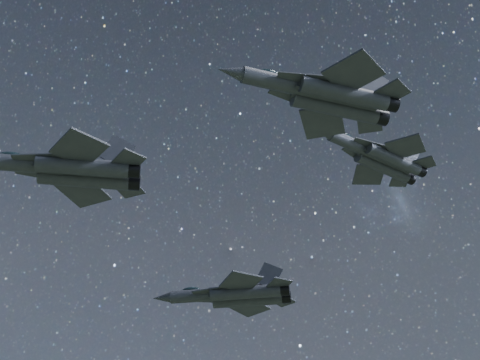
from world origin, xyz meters
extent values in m
cylinder|color=#2C2E37|center=(-25.25, 0.83, 148.96)|extent=(8.52, 2.69, 1.77)
ellipsoid|color=#17262A|center=(-26.60, 0.98, 149.81)|extent=(2.81, 1.48, 0.87)
cube|color=#2C2E37|center=(-19.40, 0.18, 148.90)|extent=(9.42, 2.72, 1.47)
cylinder|color=#2C2E37|center=(-19.08, -1.00, 148.39)|extent=(9.65, 2.81, 1.77)
cylinder|color=#2C2E37|center=(-18.82, 1.26, 148.39)|extent=(9.65, 2.81, 1.77)
cylinder|color=black|center=(-13.90, -1.57, 148.39)|extent=(1.64, 1.78, 1.63)
cylinder|color=black|center=(-13.65, 0.68, 148.39)|extent=(1.64, 1.78, 1.63)
cube|color=#2C2E37|center=(-23.40, -0.91, 148.83)|extent=(5.99, 2.95, 0.14)
cube|color=#2C2E37|center=(-23.06, 2.13, 148.83)|extent=(5.97, 1.72, 0.14)
cube|color=#2C2E37|center=(-19.60, -3.67, 148.62)|extent=(5.99, 6.25, 0.23)
cube|color=#2C2E37|center=(-18.75, 3.98, 148.62)|extent=(6.40, 6.49, 0.23)
cube|color=#2C2E37|center=(-14.51, -2.99, 148.62)|extent=(3.52, 3.64, 0.17)
cube|color=#2C2E37|center=(-13.93, 2.19, 148.62)|extent=(3.78, 3.82, 0.17)
cube|color=#2C2E37|center=(-15.84, -1.64, 150.55)|extent=(3.90, 0.93, 4.03)
cube|color=#2C2E37|center=(-15.53, 1.17, 150.55)|extent=(3.95, 0.62, 4.03)
cylinder|color=#2C2E37|center=(-1.61, 23.88, 147.61)|extent=(8.44, 4.80, 1.77)
cone|color=#2C2E37|center=(-6.65, 25.93, 147.61)|extent=(3.12, 2.50, 1.59)
ellipsoid|color=#17262A|center=(-2.87, 24.39, 148.46)|extent=(2.95, 2.12, 0.87)
cube|color=#2C2E37|center=(3.86, 21.65, 147.55)|extent=(9.25, 5.08, 1.47)
cylinder|color=#2C2E37|center=(3.85, 20.43, 147.04)|extent=(9.49, 5.23, 1.77)
cylinder|color=#2C2E37|center=(4.70, 22.53, 147.04)|extent=(9.49, 5.23, 1.77)
cylinder|color=black|center=(8.68, 18.47, 147.04)|extent=(1.98, 2.07, 1.63)
cylinder|color=black|center=(9.54, 20.57, 147.04)|extent=(1.98, 2.07, 1.63)
cube|color=#2C2E37|center=(-0.29, 21.69, 147.48)|extent=(5.62, 4.27, 0.14)
cube|color=#2C2E37|center=(0.86, 24.52, 147.48)|extent=(6.03, 2.36, 0.14)
cube|color=#2C2E37|center=(2.61, 18.00, 147.27)|extent=(5.08, 5.54, 0.23)
cube|color=#2C2E37|center=(5.52, 25.14, 147.27)|extent=(6.48, 6.35, 0.23)
cube|color=#2C2E37|center=(7.71, 17.27, 147.27)|extent=(2.97, 3.17, 0.17)
cube|color=#2C2E37|center=(9.67, 22.10, 147.27)|extent=(3.84, 3.80, 0.17)
cube|color=#2C2E37|center=(6.79, 18.93, 149.20)|extent=(3.60, 1.94, 4.04)
cube|color=#2C2E37|center=(7.86, 21.56, 149.20)|extent=(3.82, 1.36, 4.04)
cylinder|color=#2C2E37|center=(-2.79, -18.50, 147.59)|extent=(7.31, 1.97, 1.52)
cone|color=#2C2E37|center=(-7.46, -18.79, 147.59)|extent=(2.42, 1.51, 1.37)
ellipsoid|color=#17262A|center=(-3.95, -18.57, 148.32)|extent=(2.38, 1.17, 0.75)
cube|color=#2C2E37|center=(2.28, -18.18, 147.54)|extent=(8.08, 1.96, 1.27)
cylinder|color=#2C2E37|center=(2.73, -19.13, 147.10)|extent=(8.28, 2.03, 1.52)
cylinder|color=#2C2E37|center=(2.61, -17.19, 147.10)|extent=(8.28, 2.03, 1.52)
cylinder|color=black|center=(7.22, -18.85, 147.10)|extent=(1.35, 1.48, 1.41)
cylinder|color=black|center=(7.09, -16.91, 147.10)|extent=(1.35, 1.48, 1.41)
cube|color=#2C2E37|center=(-0.95, -19.71, 147.48)|extent=(5.17, 1.72, 0.12)
cube|color=#2C2E37|center=(-1.11, -17.08, 147.48)|extent=(5.18, 2.32, 0.12)
cube|color=#2C2E37|center=(2.68, -21.49, 147.30)|extent=(5.46, 5.57, 0.20)
cube|color=#2C2E37|center=(2.27, -14.86, 147.30)|extent=(5.26, 5.46, 0.20)
cube|color=#2C2E37|center=(6.91, -20.15, 147.30)|extent=(3.22, 3.28, 0.15)
cube|color=#2C2E37|center=(6.63, -15.66, 147.30)|extent=(3.10, 3.19, 0.15)
cube|color=#2C2E37|center=(5.57, -19.20, 148.96)|extent=(3.40, 0.49, 3.48)
cube|color=#2C2E37|center=(5.42, -16.77, 148.96)|extent=(3.38, 0.64, 3.48)
cylinder|color=#2C2E37|center=(8.49, -8.06, 151.07)|extent=(6.40, 3.27, 1.33)
cone|color=#2C2E37|center=(4.61, -9.37, 151.07)|extent=(2.32, 1.78, 1.19)
ellipsoid|color=#17262A|center=(7.52, -8.39, 151.71)|extent=(2.21, 1.50, 0.66)
cube|color=#2C2E37|center=(12.69, -6.65, 151.03)|extent=(7.03, 3.44, 1.11)
cylinder|color=#2C2E37|center=(13.28, -7.35, 150.64)|extent=(7.21, 3.54, 1.33)
cylinder|color=#2C2E37|center=(12.74, -5.73, 150.64)|extent=(7.21, 3.54, 1.33)
cylinder|color=black|center=(17.00, -6.10, 150.64)|extent=(1.44, 1.52, 1.23)
cylinder|color=black|center=(16.45, -4.48, 150.64)|extent=(1.44, 1.52, 1.23)
cube|color=#2C2E37|center=(10.31, -8.67, 150.97)|extent=(4.52, 1.52, 0.10)
cube|color=#2C2E37|center=(9.57, -6.48, 150.97)|extent=(4.32, 3.00, 0.10)
cube|color=#2C2E37|center=(13.77, -9.34, 150.81)|extent=(4.89, 4.83, 0.17)
cube|color=#2C2E37|center=(11.92, -3.85, 150.81)|extent=(4.00, 4.31, 0.17)
cube|color=#2C2E37|center=(17.03, -7.26, 150.81)|extent=(2.89, 2.88, 0.13)
cube|color=#2C2E37|center=(15.78, -3.54, 150.81)|extent=(2.34, 2.48, 0.13)
cube|color=#2C2E37|center=(15.69, -6.76, 152.26)|extent=(2.91, 0.85, 3.03)
cube|color=#2C2E37|center=(15.01, -4.74, 152.26)|extent=(2.77, 1.30, 3.03)
camera|label=1|loc=(-16.48, -58.58, 106.46)|focal=50.00mm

